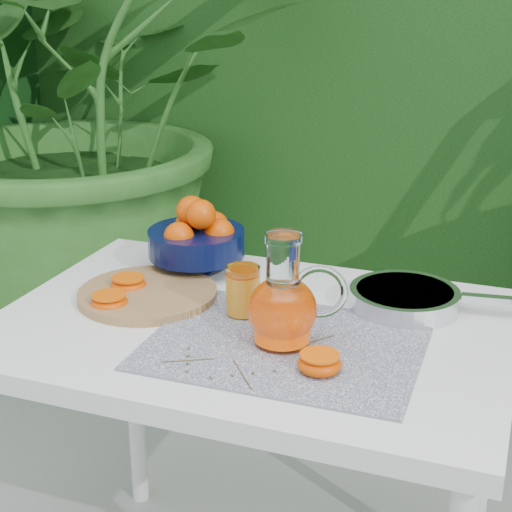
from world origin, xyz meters
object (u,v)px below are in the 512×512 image
(cutting_board, at_px, (148,294))
(juice_pitcher, at_px, (284,306))
(saute_pan, at_px, (406,298))
(fruit_bowl, at_px, (197,237))
(white_table, at_px, (253,358))

(cutting_board, bearing_deg, juice_pitcher, -17.45)
(cutting_board, relative_size, saute_pan, 0.72)
(saute_pan, bearing_deg, juice_pitcher, -126.70)
(cutting_board, bearing_deg, fruit_bowl, 81.16)
(juice_pitcher, bearing_deg, fruit_bowl, 135.90)
(fruit_bowl, xyz_separation_m, juice_pitcher, (0.31, -0.30, -0.00))
(cutting_board, distance_m, saute_pan, 0.54)
(white_table, xyz_separation_m, juice_pitcher, (0.09, -0.07, 0.16))
(white_table, relative_size, saute_pan, 2.47)
(fruit_bowl, bearing_deg, cutting_board, -98.84)
(white_table, bearing_deg, saute_pan, 31.89)
(white_table, height_order, juice_pitcher, juice_pitcher)
(juice_pitcher, bearing_deg, white_table, 139.95)
(cutting_board, relative_size, fruit_bowl, 1.02)
(saute_pan, bearing_deg, cutting_board, -165.09)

